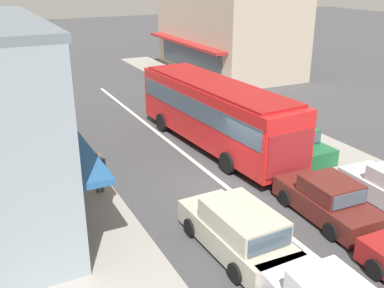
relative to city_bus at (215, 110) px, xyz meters
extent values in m
plane|color=#3F3F42|center=(-1.79, -4.17, -1.88)|extent=(140.00, 140.00, 0.00)
cube|color=silver|center=(-1.79, -0.17, -1.88)|extent=(0.20, 28.00, 0.01)
cube|color=gray|center=(-8.59, 1.83, -1.81)|extent=(5.20, 44.00, 0.14)
cube|color=gray|center=(4.41, 1.83, -1.82)|extent=(2.80, 44.00, 0.12)
cube|color=#23568E|center=(-7.76, -2.74, 0.82)|extent=(1.10, 8.59, 0.20)
cube|color=#425160|center=(-8.18, -2.74, -0.48)|extent=(0.06, 7.47, 1.80)
cube|color=#4C4742|center=(-8.43, 5.94, 0.82)|extent=(1.10, 6.88, 0.20)
cube|color=#425160|center=(-8.85, 5.94, -0.48)|extent=(0.06, 5.98, 1.80)
cube|color=#B2A38E|center=(9.71, 15.04, 3.03)|extent=(7.15, 13.17, 9.83)
cube|color=maroon|center=(5.68, 15.04, 0.82)|extent=(1.10, 12.12, 0.20)
cube|color=#425160|center=(6.10, 15.04, -0.48)|extent=(0.06, 10.54, 1.80)
cube|color=red|center=(0.00, 0.01, -0.12)|extent=(3.13, 10.93, 2.70)
cube|color=#425160|center=(0.00, 0.01, 0.28)|extent=(3.14, 10.50, 0.90)
cube|color=maroon|center=(0.32, -5.41, -0.32)|extent=(2.25, 0.19, 1.76)
cube|color=maroon|center=(0.00, 0.01, 1.29)|extent=(2.95, 10.06, 0.12)
cylinder|color=black|center=(-1.44, 3.28, -1.40)|extent=(0.32, 0.97, 0.96)
cylinder|color=black|center=(1.05, 3.43, -1.40)|extent=(0.32, 0.97, 0.96)
cylinder|color=black|center=(-1.07, -3.03, -1.40)|extent=(0.32, 0.97, 0.96)
cylinder|color=black|center=(1.42, -2.88, -1.40)|extent=(0.32, 0.97, 0.96)
cube|color=#425160|center=(-3.67, -11.19, -0.66)|extent=(1.40, 0.11, 0.54)
cylinder|color=black|center=(-2.83, -10.78, -1.57)|extent=(0.20, 0.63, 0.62)
cylinder|color=black|center=(-1.02, -11.04, -1.57)|extent=(0.20, 0.63, 0.62)
cube|color=#561E19|center=(0.16, -7.76, -1.37)|extent=(1.88, 4.26, 0.72)
cube|color=#561E19|center=(0.16, -7.86, -0.71)|extent=(1.63, 1.86, 0.60)
cube|color=#425160|center=(0.19, -6.94, -0.71)|extent=(1.44, 0.12, 0.51)
cube|color=#425160|center=(0.12, -8.78, -0.71)|extent=(1.41, 0.11, 0.48)
cylinder|color=black|center=(-0.65, -6.46, -1.57)|extent=(0.20, 0.63, 0.62)
cylinder|color=black|center=(1.07, -6.53, -1.57)|extent=(0.20, 0.63, 0.62)
cylinder|color=black|center=(-0.75, -8.98, -1.57)|extent=(0.20, 0.63, 0.62)
cylinder|color=black|center=(0.97, -9.05, -1.57)|extent=(0.20, 0.63, 0.62)
cube|color=#B7B29E|center=(-3.79, -8.02, -1.36)|extent=(1.88, 4.55, 0.76)
cube|color=#B7B29E|center=(-3.78, -8.37, -0.64)|extent=(1.71, 2.64, 0.68)
cube|color=#425160|center=(-3.82, -7.05, -0.64)|extent=(1.51, 0.10, 0.58)
cube|color=#425160|center=(-3.75, -9.69, -0.64)|extent=(1.48, 0.10, 0.54)
cylinder|color=black|center=(-4.71, -6.70, -1.57)|extent=(0.20, 0.62, 0.62)
cylinder|color=black|center=(-2.95, -6.65, -1.57)|extent=(0.20, 0.62, 0.62)
cylinder|color=black|center=(-4.63, -9.40, -1.57)|extent=(0.20, 0.62, 0.62)
cylinder|color=black|center=(-2.87, -9.35, -1.57)|extent=(0.20, 0.62, 0.62)
cube|color=#425160|center=(3.01, -7.44, -0.71)|extent=(1.44, 0.12, 0.51)
cylinder|color=black|center=(2.17, -6.97, -1.57)|extent=(0.20, 0.63, 0.62)
cylinder|color=black|center=(3.89, -7.03, -1.57)|extent=(0.20, 0.63, 0.62)
cube|color=#1E6638|center=(2.61, -2.75, -1.37)|extent=(1.85, 4.25, 0.72)
cube|color=#1E6638|center=(2.61, -2.85, -0.71)|extent=(1.62, 1.85, 0.60)
cube|color=#425160|center=(2.58, -1.93, -0.71)|extent=(1.44, 0.11, 0.51)
cube|color=#425160|center=(2.64, -3.77, -0.71)|extent=(1.41, 0.11, 0.48)
cylinder|color=black|center=(1.71, -1.52, -1.57)|extent=(0.20, 0.63, 0.62)
cylinder|color=black|center=(3.43, -1.46, -1.57)|extent=(0.20, 0.63, 0.62)
cylinder|color=black|center=(1.79, -4.04, -1.57)|extent=(0.20, 0.63, 0.62)
cylinder|color=black|center=(3.51, -3.98, -1.57)|extent=(0.20, 0.63, 0.62)
cube|color=navy|center=(2.66, 2.72, -1.36)|extent=(1.68, 3.72, 0.76)
cube|color=navy|center=(2.65, 2.42, -0.66)|extent=(1.54, 1.92, 0.64)
cube|color=#425160|center=(2.66, 3.39, -0.66)|extent=(1.40, 0.08, 0.54)
cube|color=#425160|center=(2.64, 1.45, -0.66)|extent=(1.37, 0.08, 0.51)
cylinder|color=black|center=(1.85, 3.84, -1.57)|extent=(0.19, 0.62, 0.62)
cylinder|color=black|center=(3.49, 3.82, -1.57)|extent=(0.19, 0.62, 0.62)
cylinder|color=black|center=(1.82, 1.62, -1.57)|extent=(0.19, 0.62, 0.62)
cylinder|color=black|center=(3.46, 1.60, -1.57)|extent=(0.19, 0.62, 0.62)
cylinder|color=gray|center=(-6.04, 12.02, 0.22)|extent=(0.12, 0.12, 4.20)
cube|color=black|center=(-6.04, 12.02, 1.97)|extent=(0.24, 0.24, 0.68)
sphere|color=red|center=(-5.90, 12.02, 2.20)|extent=(0.13, 0.13, 0.13)
sphere|color=black|center=(-5.90, 12.02, 1.98)|extent=(0.13, 0.13, 0.13)
sphere|color=black|center=(-5.90, 12.02, 1.76)|extent=(0.13, 0.13, 0.13)
cylinder|color=#333338|center=(-6.34, 7.06, -1.32)|extent=(0.14, 0.14, 0.84)
cylinder|color=#333338|center=(-6.26, 6.90, -1.32)|extent=(0.14, 0.14, 0.84)
cube|color=slate|center=(-6.30, 6.98, -0.62)|extent=(0.36, 0.42, 0.56)
sphere|color=tan|center=(-6.30, 6.98, -0.22)|extent=(0.22, 0.22, 0.22)
cylinder|color=slate|center=(-6.41, 7.19, -0.62)|extent=(0.09, 0.09, 0.54)
cylinder|color=slate|center=(-6.19, 6.77, -0.62)|extent=(0.09, 0.09, 0.54)
cube|color=black|center=(-6.14, 6.72, -0.80)|extent=(0.26, 0.20, 0.22)
cylinder|color=#4C4742|center=(-6.47, -2.57, -1.32)|extent=(0.14, 0.14, 0.84)
cylinder|color=#4C4742|center=(-6.63, -2.50, -1.32)|extent=(0.14, 0.14, 0.84)
cube|color=black|center=(-6.55, -2.54, -0.62)|extent=(0.42, 0.35, 0.56)
sphere|color=#9E7051|center=(-6.55, -2.54, -0.22)|extent=(0.22, 0.22, 0.22)
cylinder|color=black|center=(-6.33, -2.63, -0.62)|extent=(0.09, 0.09, 0.54)
cylinder|color=black|center=(-6.77, -2.44, -0.62)|extent=(0.09, 0.09, 0.54)
cylinder|color=#4C4742|center=(-6.49, 8.79, -1.32)|extent=(0.14, 0.14, 0.84)
cylinder|color=#4C4742|center=(-6.56, 8.96, -1.32)|extent=(0.14, 0.14, 0.84)
cube|color=#A82D38|center=(-6.52, 8.88, -0.62)|extent=(0.33, 0.41, 0.56)
sphere|color=tan|center=(-6.52, 8.88, -0.22)|extent=(0.22, 0.22, 0.22)
cylinder|color=#A82D38|center=(-6.44, 8.65, -0.62)|extent=(0.09, 0.09, 0.54)
cylinder|color=#A82D38|center=(-6.61, 9.10, -0.62)|extent=(0.09, 0.09, 0.54)
camera|label=1|loc=(-10.40, -18.11, 6.37)|focal=42.00mm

